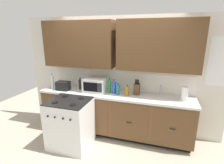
{
  "coord_description": "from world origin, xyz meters",
  "views": [
    {
      "loc": [
        0.95,
        -2.91,
        2.13
      ],
      "look_at": [
        -0.03,
        0.27,
        1.19
      ],
      "focal_mm": 27.51,
      "sensor_mm": 36.0,
      "label": 1
    }
  ],
  "objects_px": {
    "bottle_green": "(109,86)",
    "bottle_dark": "(80,84)",
    "bottle_blue": "(114,87)",
    "paper_towel_roll": "(185,94)",
    "knife_block": "(137,89)",
    "microwave": "(95,85)",
    "bottle_amber": "(127,90)",
    "toaster": "(63,86)",
    "bottle_clear": "(52,81)",
    "stove_range": "(70,123)",
    "bottle_teal": "(118,89)"
  },
  "relations": [
    {
      "from": "bottle_green",
      "to": "bottle_dark",
      "type": "bearing_deg",
      "value": 175.4
    },
    {
      "from": "bottle_blue",
      "to": "bottle_dark",
      "type": "bearing_deg",
      "value": 177.46
    },
    {
      "from": "paper_towel_roll",
      "to": "bottle_green",
      "type": "relative_size",
      "value": 0.81
    },
    {
      "from": "knife_block",
      "to": "bottle_blue",
      "type": "distance_m",
      "value": 0.46
    },
    {
      "from": "microwave",
      "to": "bottle_dark",
      "type": "height_order",
      "value": "microwave"
    },
    {
      "from": "bottle_amber",
      "to": "bottle_dark",
      "type": "relative_size",
      "value": 0.83
    },
    {
      "from": "toaster",
      "to": "bottle_dark",
      "type": "distance_m",
      "value": 0.37
    },
    {
      "from": "bottle_clear",
      "to": "knife_block",
      "type": "bearing_deg",
      "value": 5.29
    },
    {
      "from": "stove_range",
      "to": "bottle_blue",
      "type": "bearing_deg",
      "value": 43.34
    },
    {
      "from": "microwave",
      "to": "bottle_teal",
      "type": "height_order",
      "value": "microwave"
    },
    {
      "from": "toaster",
      "to": "bottle_clear",
      "type": "distance_m",
      "value": 0.29
    },
    {
      "from": "bottle_clear",
      "to": "bottle_teal",
      "type": "height_order",
      "value": "bottle_clear"
    },
    {
      "from": "paper_towel_roll",
      "to": "bottle_dark",
      "type": "distance_m",
      "value": 2.14
    },
    {
      "from": "stove_range",
      "to": "knife_block",
      "type": "xyz_separation_m",
      "value": [
        1.14,
        0.72,
        0.58
      ]
    },
    {
      "from": "microwave",
      "to": "bottle_blue",
      "type": "distance_m",
      "value": 0.42
    },
    {
      "from": "knife_block",
      "to": "toaster",
      "type": "bearing_deg",
      "value": -173.01
    },
    {
      "from": "microwave",
      "to": "bottle_amber",
      "type": "bearing_deg",
      "value": -6.89
    },
    {
      "from": "bottle_teal",
      "to": "bottle_dark",
      "type": "distance_m",
      "value": 0.89
    },
    {
      "from": "knife_block",
      "to": "bottle_green",
      "type": "relative_size",
      "value": 0.96
    },
    {
      "from": "stove_range",
      "to": "bottle_blue",
      "type": "xyz_separation_m",
      "value": [
        0.68,
        0.65,
        0.61
      ]
    },
    {
      "from": "toaster",
      "to": "bottle_dark",
      "type": "xyz_separation_m",
      "value": [
        0.34,
        0.16,
        0.03
      ]
    },
    {
      "from": "bottle_blue",
      "to": "bottle_amber",
      "type": "bearing_deg",
      "value": -13.45
    },
    {
      "from": "bottle_clear",
      "to": "toaster",
      "type": "bearing_deg",
      "value": -4.42
    },
    {
      "from": "paper_towel_roll",
      "to": "bottle_blue",
      "type": "distance_m",
      "value": 1.35
    },
    {
      "from": "paper_towel_roll",
      "to": "bottle_teal",
      "type": "xyz_separation_m",
      "value": [
        -1.25,
        -0.03,
        -0.02
      ]
    },
    {
      "from": "toaster",
      "to": "bottle_teal",
      "type": "xyz_separation_m",
      "value": [
        1.22,
        0.07,
        0.02
      ]
    },
    {
      "from": "bottle_blue",
      "to": "bottle_teal",
      "type": "height_order",
      "value": "bottle_blue"
    },
    {
      "from": "bottle_amber",
      "to": "stove_range",
      "type": "bearing_deg",
      "value": -149.07
    },
    {
      "from": "knife_block",
      "to": "bottle_teal",
      "type": "height_order",
      "value": "knife_block"
    },
    {
      "from": "stove_range",
      "to": "bottle_clear",
      "type": "height_order",
      "value": "bottle_clear"
    },
    {
      "from": "bottle_clear",
      "to": "bottle_amber",
      "type": "xyz_separation_m",
      "value": [
        1.69,
        0.03,
        -0.06
      ]
    },
    {
      "from": "microwave",
      "to": "bottle_teal",
      "type": "relative_size",
      "value": 2.08
    },
    {
      "from": "bottle_clear",
      "to": "microwave",
      "type": "bearing_deg",
      "value": 6.72
    },
    {
      "from": "bottle_dark",
      "to": "bottle_green",
      "type": "relative_size",
      "value": 0.83
    },
    {
      "from": "bottle_dark",
      "to": "microwave",
      "type": "bearing_deg",
      "value": -2.7
    },
    {
      "from": "microwave",
      "to": "bottle_dark",
      "type": "bearing_deg",
      "value": 177.3
    },
    {
      "from": "toaster",
      "to": "bottle_blue",
      "type": "distance_m",
      "value": 1.13
    },
    {
      "from": "bottle_blue",
      "to": "paper_towel_roll",
      "type": "bearing_deg",
      "value": -0.77
    },
    {
      "from": "microwave",
      "to": "bottle_teal",
      "type": "xyz_separation_m",
      "value": [
        0.52,
        -0.07,
        -0.03
      ]
    },
    {
      "from": "microwave",
      "to": "knife_block",
      "type": "distance_m",
      "value": 0.88
    },
    {
      "from": "toaster",
      "to": "paper_towel_roll",
      "type": "relative_size",
      "value": 1.08
    },
    {
      "from": "microwave",
      "to": "toaster",
      "type": "height_order",
      "value": "microwave"
    },
    {
      "from": "paper_towel_roll",
      "to": "bottle_dark",
      "type": "xyz_separation_m",
      "value": [
        -2.14,
        0.05,
        0.0
      ]
    },
    {
      "from": "knife_block",
      "to": "bottle_green",
      "type": "bearing_deg",
      "value": -170.38
    },
    {
      "from": "bottle_dark",
      "to": "bottle_green",
      "type": "bearing_deg",
      "value": -4.6
    },
    {
      "from": "microwave",
      "to": "bottle_clear",
      "type": "xyz_separation_m",
      "value": [
        -0.99,
        -0.12,
        0.02
      ]
    },
    {
      "from": "bottle_clear",
      "to": "bottle_dark",
      "type": "xyz_separation_m",
      "value": [
        0.62,
        0.13,
        -0.03
      ]
    },
    {
      "from": "paper_towel_roll",
      "to": "bottle_green",
      "type": "bearing_deg",
      "value": -179.91
    },
    {
      "from": "paper_towel_roll",
      "to": "bottle_green",
      "type": "xyz_separation_m",
      "value": [
        -1.45,
        -0.0,
        0.03
      ]
    },
    {
      "from": "toaster",
      "to": "knife_block",
      "type": "bearing_deg",
      "value": 6.99
    }
  ]
}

